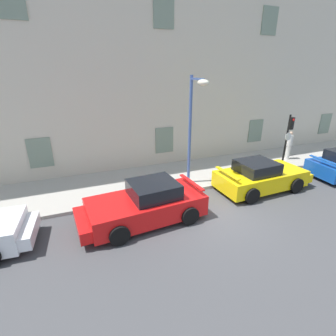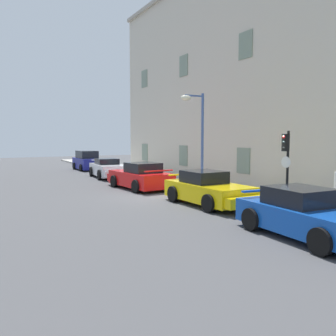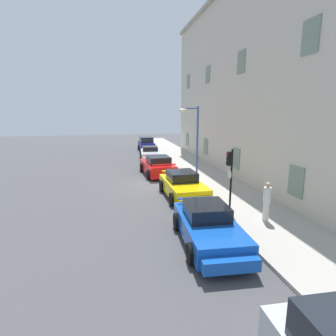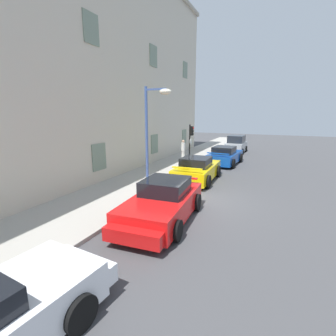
# 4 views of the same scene
# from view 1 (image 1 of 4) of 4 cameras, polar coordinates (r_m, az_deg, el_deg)

# --- Properties ---
(ground_plane) EXTENTS (80.00, 80.00, 0.00)m
(ground_plane) POSITION_cam_1_polar(r_m,az_deg,el_deg) (10.50, 11.20, -10.32)
(ground_plane) COLOR #444447
(sidewalk) EXTENTS (60.00, 3.87, 0.14)m
(sidewalk) POSITION_cam_1_polar(r_m,az_deg,el_deg) (13.69, 2.05, -1.77)
(sidewalk) COLOR #A8A399
(sidewalk) RESTS_ON ground
(building_facade) EXTENTS (33.28, 4.21, 14.23)m
(building_facade) POSITION_cam_1_polar(r_m,az_deg,el_deg) (16.22, -3.60, 27.30)
(building_facade) COLOR beige
(building_facade) RESTS_ON ground
(sportscar_yellow_flank) EXTENTS (4.90, 2.52, 1.52)m
(sportscar_yellow_flank) POSITION_cam_1_polar(r_m,az_deg,el_deg) (9.66, -5.87, -8.48)
(sportscar_yellow_flank) COLOR red
(sportscar_yellow_flank) RESTS_ON ground
(sportscar_white_middle) EXTENTS (4.72, 2.30, 1.47)m
(sportscar_white_middle) POSITION_cam_1_polar(r_m,az_deg,el_deg) (12.98, 20.79, -1.79)
(sportscar_white_middle) COLOR yellow
(sportscar_white_middle) RESTS_ON ground
(traffic_light) EXTENTS (0.44, 0.36, 3.07)m
(traffic_light) POSITION_cam_1_polar(r_m,az_deg,el_deg) (15.50, 25.84, 7.28)
(traffic_light) COLOR black
(traffic_light) RESTS_ON sidewalk
(street_lamp) EXTENTS (0.44, 1.42, 5.12)m
(street_lamp) POSITION_cam_1_polar(r_m,az_deg,el_deg) (11.39, 6.19, 12.56)
(street_lamp) COLOR #3F5999
(street_lamp) RESTS_ON sidewalk
(pedestrian_admiring) EXTENTS (0.48, 0.48, 1.79)m
(pedestrian_admiring) POSITION_cam_1_polar(r_m,az_deg,el_deg) (17.58, 25.90, 4.75)
(pedestrian_admiring) COLOR silver
(pedestrian_admiring) RESTS_ON sidewalk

